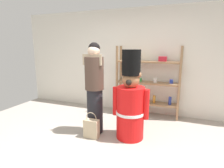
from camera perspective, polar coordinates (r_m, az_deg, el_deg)
ground_plane at (r=3.11m, az=-4.72°, el=-20.94°), size 6.40×6.40×0.00m
back_wall at (r=4.70m, az=6.80°, el=7.12°), size 6.40×0.12×2.60m
merchandise_shelf at (r=4.47m, az=11.16°, el=0.75°), size 1.52×0.35×1.69m
teddy_bear_guard at (r=3.30m, az=5.84°, el=-5.95°), size 0.68×0.52×1.63m
person_shopper at (r=3.46m, az=-5.55°, el=-1.06°), size 0.38×0.36×1.75m
shopping_bag at (r=3.48m, az=-6.51°, el=-13.70°), size 0.28×0.13×0.50m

